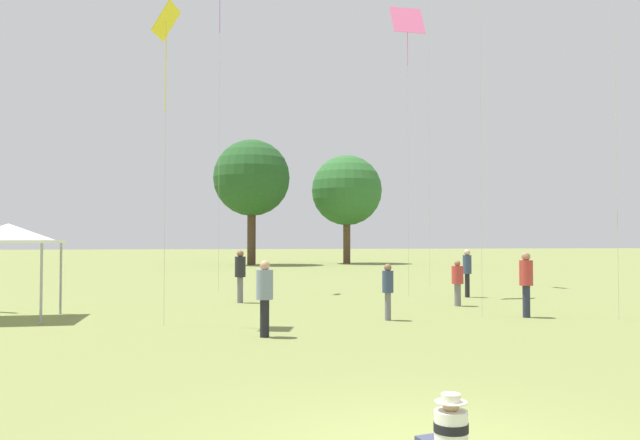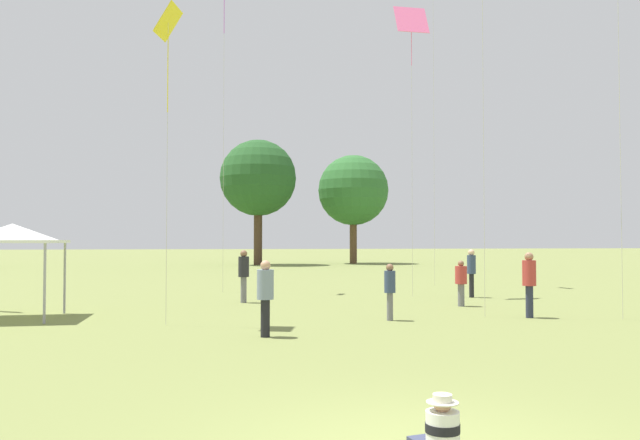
{
  "view_description": "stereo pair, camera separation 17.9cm",
  "coord_description": "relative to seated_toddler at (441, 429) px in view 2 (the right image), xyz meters",
  "views": [
    {
      "loc": [
        -2.18,
        -6.16,
        2.2
      ],
      "look_at": [
        0.08,
        6.89,
        2.63
      ],
      "focal_mm": 35.0,
      "sensor_mm": 36.0,
      "label": 1
    },
    {
      "loc": [
        -2.0,
        -6.19,
        2.2
      ],
      "look_at": [
        0.08,
        6.89,
        2.63
      ],
      "focal_mm": 35.0,
      "sensor_mm": 36.0,
      "label": 2
    }
  ],
  "objects": [
    {
      "name": "seated_toddler",
      "position": [
        0.0,
        0.0,
        0.0
      ],
      "size": [
        0.54,
        0.62,
        0.62
      ],
      "rotation": [
        0.0,
        0.0,
        0.22
      ],
      "color": "#383D56",
      "rests_on": "ground"
    },
    {
      "name": "person_standing_0",
      "position": [
        5.66,
        13.59,
        0.64
      ],
      "size": [
        0.51,
        0.51,
        1.53
      ],
      "rotation": [
        0.0,
        0.0,
        1.17
      ],
      "color": "slate",
      "rests_on": "ground"
    },
    {
      "name": "person_standing_1",
      "position": [
        -1.47,
        15.92,
        0.86
      ],
      "size": [
        0.43,
        0.43,
        1.85
      ],
      "rotation": [
        0.0,
        0.0,
        1.72
      ],
      "color": "slate",
      "rests_on": "ground"
    },
    {
      "name": "person_standing_2",
      "position": [
        -1.26,
        8.01,
        0.79
      ],
      "size": [
        0.47,
        0.47,
        1.74
      ],
      "rotation": [
        0.0,
        0.0,
        4.99
      ],
      "color": "black",
      "rests_on": "ground"
    },
    {
      "name": "person_standing_3",
      "position": [
        7.28,
        16.58,
        0.88
      ],
      "size": [
        0.46,
        0.46,
        1.85
      ],
      "rotation": [
        0.0,
        0.0,
        5.28
      ],
      "color": "black",
      "rests_on": "ground"
    },
    {
      "name": "person_standing_4",
      "position": [
        2.33,
        10.4,
        0.68
      ],
      "size": [
        0.41,
        0.41,
        1.55
      ],
      "rotation": [
        0.0,
        0.0,
        3.58
      ],
      "color": "slate",
      "rests_on": "ground"
    },
    {
      "name": "person_standing_5",
      "position": [
        6.4,
        10.35,
        0.86
      ],
      "size": [
        0.46,
        0.46,
        1.86
      ],
      "rotation": [
        0.0,
        0.0,
        6.05
      ],
      "color": "#282D42",
      "rests_on": "ground"
    },
    {
      "name": "canopy_tent",
      "position": [
        -8.04,
        12.34,
        2.13
      ],
      "size": [
        2.6,
        2.6,
        2.67
      ],
      "rotation": [
        0.0,
        0.0,
        0.02
      ],
      "color": "white",
      "rests_on": "ground"
    },
    {
      "name": "kite_0",
      "position": [
        5.12,
        17.21,
        10.45
      ],
      "size": [
        1.33,
        0.64,
        11.5
      ],
      "rotation": [
        0.0,
        0.0,
        5.54
      ],
      "color": "pink",
      "rests_on": "ground"
    },
    {
      "name": "kite_8",
      "position": [
        -3.66,
        10.36,
        7.42
      ],
      "size": [
        0.71,
        1.02,
        8.33
      ],
      "rotation": [
        0.0,
        0.0,
        3.68
      ],
      "color": "yellow",
      "rests_on": "ground"
    },
    {
      "name": "distant_tree_0",
      "position": [
        1.01,
        49.64,
        7.5
      ],
      "size": [
        6.84,
        6.84,
        11.22
      ],
      "color": "#473323",
      "rests_on": "ground"
    },
    {
      "name": "distant_tree_2",
      "position": [
        10.11,
        51.47,
        6.67
      ],
      "size": [
        6.66,
        6.66,
        10.28
      ],
      "color": "brown",
      "rests_on": "ground"
    }
  ]
}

